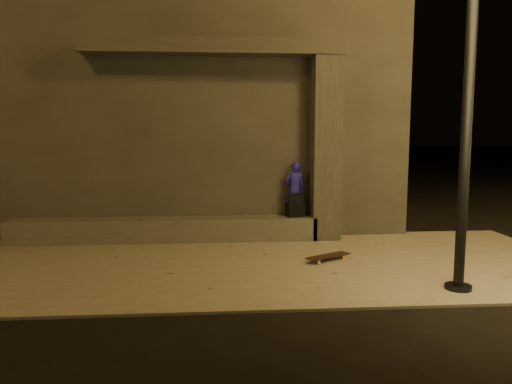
{
  "coord_description": "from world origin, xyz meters",
  "views": [
    {
      "loc": [
        -0.45,
        -6.03,
        2.24
      ],
      "look_at": [
        0.18,
        2.0,
        1.22
      ],
      "focal_mm": 35.0,
      "sensor_mm": 36.0,
      "label": 1
    }
  ],
  "objects": [
    {
      "name": "ground",
      "position": [
        0.0,
        0.0,
        0.0
      ],
      "size": [
        120.0,
        120.0,
        0.0
      ],
      "primitive_type": "plane",
      "color": "black",
      "rests_on": "ground"
    },
    {
      "name": "sidewalk",
      "position": [
        0.0,
        2.0,
        0.02
      ],
      "size": [
        11.0,
        4.4,
        0.04
      ],
      "primitive_type": "cube",
      "color": "slate",
      "rests_on": "ground"
    },
    {
      "name": "building",
      "position": [
        -1.0,
        6.49,
        2.61
      ],
      "size": [
        9.0,
        5.1,
        5.22
      ],
      "color": "#373532",
      "rests_on": "ground"
    },
    {
      "name": "ledge",
      "position": [
        -1.5,
        3.75,
        0.27
      ],
      "size": [
        6.0,
        0.55,
        0.45
      ],
      "primitive_type": "cube",
      "color": "#504D48",
      "rests_on": "sidewalk"
    },
    {
      "name": "column",
      "position": [
        1.7,
        3.75,
        1.84
      ],
      "size": [
        0.55,
        0.55,
        3.6
      ],
      "primitive_type": "cube",
      "color": "#373532",
      "rests_on": "sidewalk"
    },
    {
      "name": "canopy",
      "position": [
        -0.5,
        3.8,
        3.78
      ],
      "size": [
        5.0,
        0.7,
        0.28
      ],
      "primitive_type": "cube",
      "color": "#373532",
      "rests_on": "column"
    },
    {
      "name": "skateboarder",
      "position": [
        1.08,
        3.75,
        1.04
      ],
      "size": [
        0.43,
        0.31,
        1.1
      ],
      "primitive_type": "imported",
      "rotation": [
        0.0,
        0.0,
        3.27
      ],
      "color": "#2119A5",
      "rests_on": "ledge"
    },
    {
      "name": "backpack",
      "position": [
        1.1,
        3.75,
        0.66
      ],
      "size": [
        0.39,
        0.3,
        0.49
      ],
      "rotation": [
        0.0,
        0.0,
        0.24
      ],
      "color": "black",
      "rests_on": "ledge"
    },
    {
      "name": "skateboard",
      "position": [
        1.39,
        2.01,
        0.11
      ],
      "size": [
        0.83,
        0.59,
        0.09
      ],
      "rotation": [
        0.0,
        0.0,
        0.52
      ],
      "color": "black",
      "rests_on": "sidewalk"
    },
    {
      "name": "street_lamp_0",
      "position": [
        2.85,
        0.39,
        3.82
      ],
      "size": [
        0.36,
        0.36,
        6.7
      ],
      "color": "black",
      "rests_on": "ground"
    }
  ]
}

